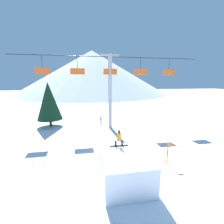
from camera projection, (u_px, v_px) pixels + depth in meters
The scene contains 8 objects.
ground_plane at pixel (147, 183), 9.73m from camera, with size 220.00×220.00×0.00m, color white.
mountain_ridge at pixel (92, 72), 80.15m from camera, with size 76.79×76.79×22.25m.
snow_ramp at pixel (125, 169), 9.65m from camera, with size 3.01×3.68×1.91m.
snowboarder at pixel (119, 138), 10.65m from camera, with size 1.35×0.30×1.20m.
chairlift at pixel (110, 85), 20.17m from camera, with size 24.75×0.50×10.00m.
pine_tree_near at pixel (49, 101), 21.31m from camera, with size 3.50×3.50×6.39m.
trail_marker at pixel (168, 153), 11.76m from camera, with size 0.41×0.10×1.77m.
distant_skier at pixel (101, 120), 23.17m from camera, with size 0.24×0.24×1.23m.
Camera 1 is at (-3.71, -8.09, 6.48)m, focal length 24.00 mm.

